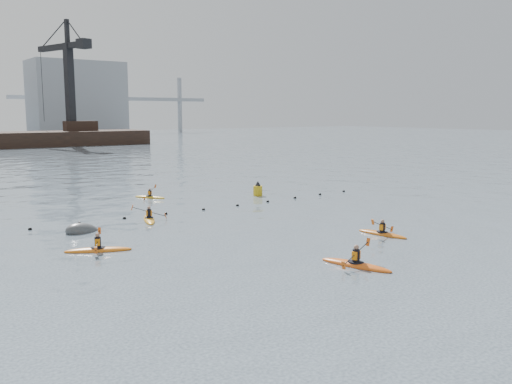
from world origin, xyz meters
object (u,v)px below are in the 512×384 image
nav_buoy (258,191)px  kayaker_4 (382,233)px  kayaker_3 (149,219)px  kayaker_0 (356,264)px  mooring_buoy (82,232)px  kayaker_5 (150,197)px  kayaker_2 (98,249)px

nav_buoy → kayaker_4: bearing=-101.3°
kayaker_3 → nav_buoy: 13.08m
kayaker_4 → kayaker_0: bearing=22.7°
kayaker_4 → mooring_buoy: bearing=-47.3°
kayaker_3 → nav_buoy: bearing=41.1°
kayaker_0 → kayaker_5: kayaker_0 is taller
kayaker_2 → kayaker_3: 8.17m
kayaker_0 → mooring_buoy: bearing=102.6°
kayaker_0 → kayaker_4: 7.07m
kayaker_2 → kayaker_4: size_ratio=1.02×
kayaker_0 → kayaker_3: 15.98m
kayaker_4 → nav_buoy: nav_buoy is taller
kayaker_4 → kayaker_5: kayaker_4 is taller
kayaker_3 → kayaker_4: same height
kayaker_3 → mooring_buoy: size_ratio=1.58×
nav_buoy → kayaker_2: bearing=-150.2°
kayaker_4 → nav_buoy: 16.86m
kayaker_2 → kayaker_0: bearing=-113.2°
kayaker_2 → mooring_buoy: (0.92, 5.07, -0.10)m
kayaker_0 → kayaker_3: kayaker_0 is taller
kayaker_0 → mooring_buoy: kayaker_0 is taller
kayaker_5 → mooring_buoy: 13.19m
kayaker_0 → kayaker_4: bearing=16.0°
kayaker_5 → nav_buoy: bearing=-61.4°
kayaker_3 → kayaker_2: bearing=-112.7°
kayaker_0 → mooring_buoy: 16.75m
kayaker_5 → kayaker_4: bearing=-110.0°
kayaker_2 → nav_buoy: (17.97, 10.31, 0.33)m
kayaker_2 → kayaker_4: (14.67, -6.22, -0.00)m
kayaker_4 → mooring_buoy: 17.78m
kayaker_2 → kayaker_5: (9.94, 14.69, -0.02)m
kayaker_0 → kayaker_3: size_ratio=1.09×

